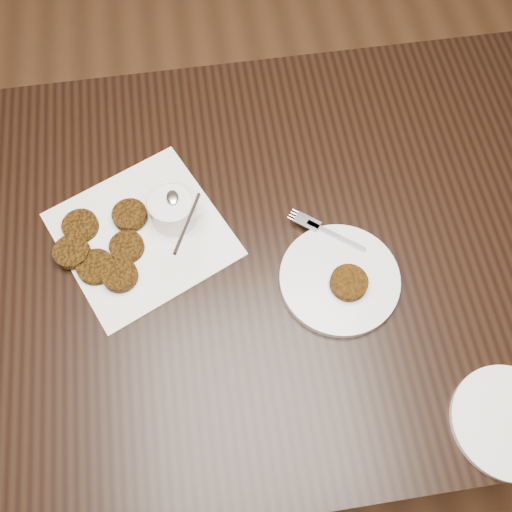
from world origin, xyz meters
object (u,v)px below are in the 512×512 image
(table, at_px, (273,312))
(plate_with_patty, at_px, (340,277))
(sauce_ramekin, at_px, (171,200))
(napkin, at_px, (142,234))
(plate_empty, at_px, (508,422))

(table, relative_size, plate_with_patty, 6.60)
(sauce_ramekin, relative_size, plate_with_patty, 0.57)
(plate_with_patty, bearing_deg, table, 138.24)
(napkin, bearing_deg, plate_empty, -37.50)
(sauce_ramekin, bearing_deg, plate_with_patty, -31.64)
(plate_with_patty, bearing_deg, plate_empty, -52.71)
(napkin, relative_size, sauce_ramekin, 2.34)
(table, xyz_separation_m, plate_with_patty, (0.10, -0.09, 0.39))
(napkin, relative_size, plate_empty, 1.56)
(plate_with_patty, height_order, plate_empty, plate_with_patty)
(table, relative_size, napkin, 4.95)
(table, bearing_deg, napkin, 166.41)
(napkin, bearing_deg, sauce_ramekin, 22.37)
(plate_empty, bearing_deg, table, 130.22)
(table, height_order, napkin, napkin)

